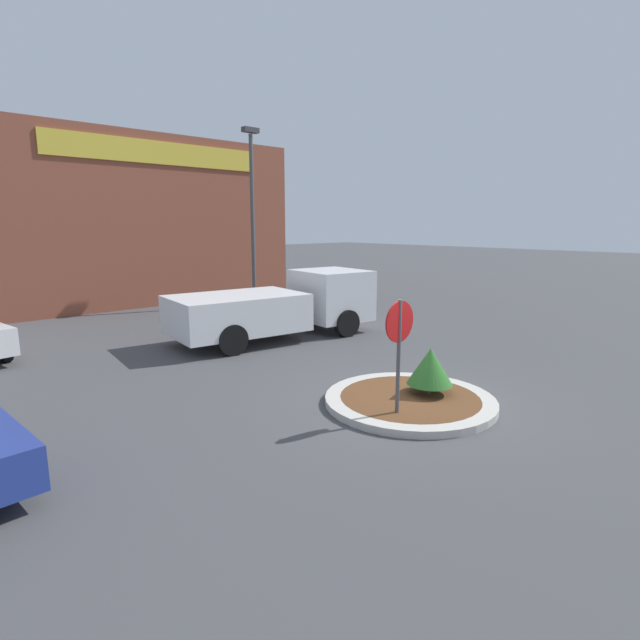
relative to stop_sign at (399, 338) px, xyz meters
name	(u,v)px	position (x,y,z in m)	size (l,w,h in m)	color
ground_plane	(410,404)	(0.80, 0.32, -1.50)	(120.00, 120.00, 0.00)	#474749
traffic_island	(410,400)	(0.80, 0.32, -1.43)	(3.27, 3.27, 0.14)	#BCB7AD
stop_sign	(399,338)	(0.00, 0.00, 0.00)	(0.73, 0.07, 2.16)	#4C4C51
island_shrub	(430,366)	(1.25, 0.20, -0.80)	(0.89, 0.89, 0.91)	brown
utility_truck	(280,305)	(2.56, 6.52, -0.50)	(6.44, 3.06, 1.96)	white
storefront_building	(134,221)	(2.93, 17.65, 2.03)	(12.90, 6.07, 7.05)	brown
light_pole	(252,205)	(5.66, 12.21, 2.68)	(0.70, 0.30, 7.23)	#4C4C51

